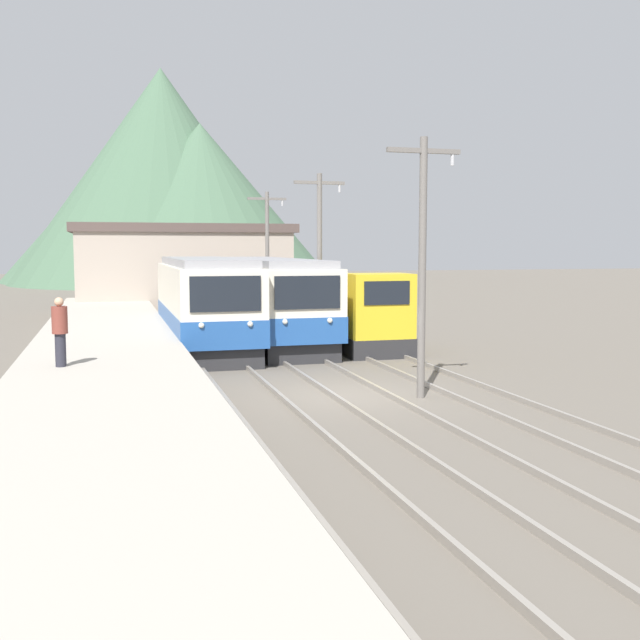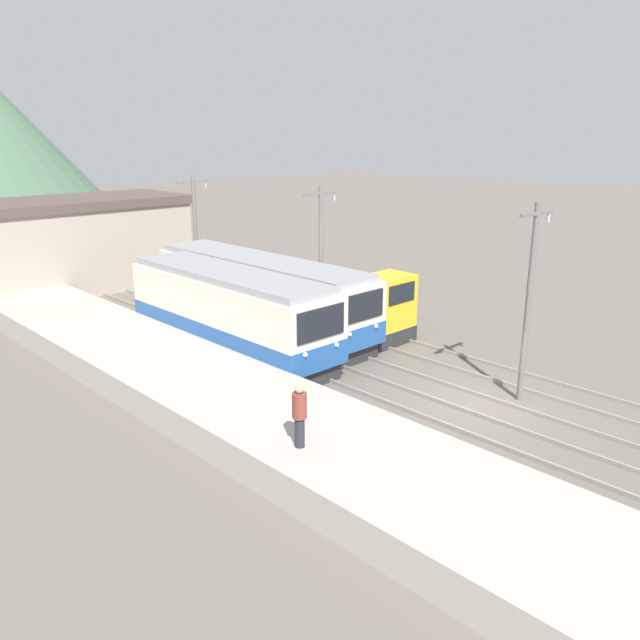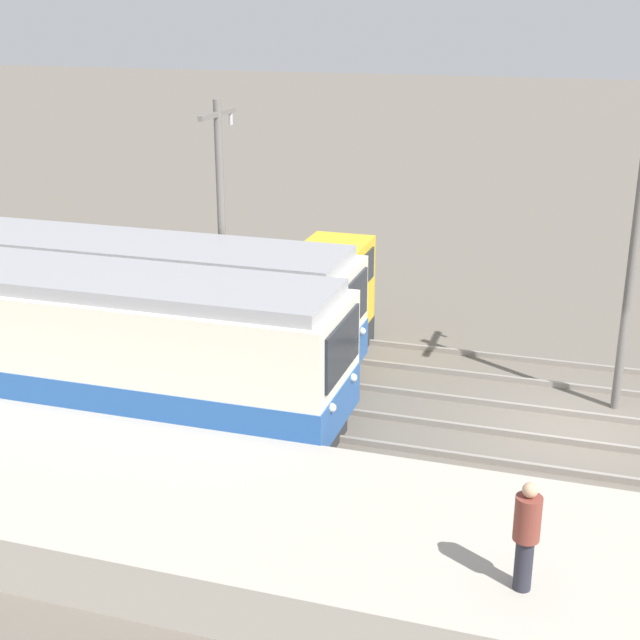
% 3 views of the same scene
% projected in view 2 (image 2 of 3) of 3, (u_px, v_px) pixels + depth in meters
% --- Properties ---
extents(ground_plane, '(200.00, 200.00, 0.00)m').
position_uv_depth(ground_plane, '(471.00, 406.00, 20.96)').
color(ground_plane, '#665E54').
extents(platform_left, '(4.50, 54.00, 1.01)m').
position_uv_depth(platform_left, '(342.00, 457.00, 16.64)').
color(platform_left, '#ADA599').
rests_on(platform_left, ground).
extents(track_left, '(1.54, 60.00, 0.14)m').
position_uv_depth(track_left, '(424.00, 429.00, 19.20)').
color(track_left, gray).
rests_on(track_left, ground).
extents(track_center, '(1.54, 60.00, 0.14)m').
position_uv_depth(track_center, '(474.00, 403.00, 21.07)').
color(track_center, gray).
rests_on(track_center, ground).
extents(track_right, '(1.54, 60.00, 0.14)m').
position_uv_depth(track_right, '(519.00, 380.00, 23.07)').
color(track_right, gray).
rests_on(track_right, ground).
extents(commuter_train_left, '(2.84, 10.81, 3.53)m').
position_uv_depth(commuter_train_left, '(230.00, 316.00, 25.57)').
color(commuter_train_left, '#28282B').
rests_on(commuter_train_left, ground).
extents(commuter_train_center, '(2.84, 12.81, 3.48)m').
position_uv_depth(commuter_train_center, '(260.00, 298.00, 28.51)').
color(commuter_train_center, '#28282B').
rests_on(commuter_train_center, ground).
extents(shunting_locomotive, '(2.40, 5.22, 3.00)m').
position_uv_depth(shunting_locomotive, '(361.00, 309.00, 28.21)').
color(shunting_locomotive, '#28282B').
rests_on(shunting_locomotive, ground).
extents(catenary_mast_near, '(2.00, 0.20, 6.74)m').
position_uv_depth(catenary_mast_near, '(529.00, 296.00, 20.48)').
color(catenary_mast_near, slate).
rests_on(catenary_mast_near, ground).
extents(catenary_mast_mid, '(2.00, 0.20, 6.74)m').
position_uv_depth(catenary_mast_mid, '(321.00, 256.00, 27.22)').
color(catenary_mast_mid, slate).
rests_on(catenary_mast_mid, ground).
extents(catenary_mast_far, '(2.00, 0.20, 6.74)m').
position_uv_depth(catenary_mast_far, '(196.00, 232.00, 33.97)').
color(catenary_mast_far, slate).
rests_on(catenary_mast_far, ground).
extents(person_on_platform, '(0.38, 0.38, 1.71)m').
position_uv_depth(person_on_platform, '(300.00, 414.00, 15.89)').
color(person_on_platform, '#282833').
rests_on(person_on_platform, platform_left).
extents(station_building, '(12.60, 6.30, 5.27)m').
position_uv_depth(station_building, '(77.00, 243.00, 36.84)').
color(station_building, '#AD9E8E').
rests_on(station_building, ground).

